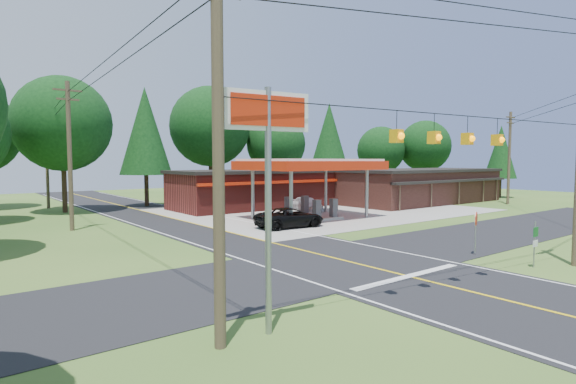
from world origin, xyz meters
TOP-DOWN VIEW (x-y plane):
  - ground at (0.00, 0.00)m, footprint 120.00×120.00m
  - main_highway at (0.00, 0.00)m, footprint 8.00×120.00m
  - cross_road at (0.00, 0.00)m, footprint 70.00×7.00m
  - lane_center_yellow at (0.00, 0.00)m, footprint 0.15×110.00m
  - gas_canopy at (9.00, 13.00)m, footprint 10.60×7.40m
  - convenience_store at (10.00, 22.98)m, footprint 16.40×7.55m
  - strip_building at (28.00, 15.98)m, footprint 20.40×8.75m
  - utility_pole_near_left at (-9.50, -5.00)m, footprint 1.80×0.30m
  - utility_pole_far_left at (-8.00, 18.00)m, footprint 1.80×0.30m
  - utility_pole_far_right at (34.00, 9.00)m, footprint 1.80×0.30m
  - utility_pole_north at (-6.50, 35.00)m, footprint 0.30×0.30m
  - overhead_beacons at (-1.00, -6.00)m, footprint 17.04×2.04m
  - treeline_backdrop at (0.82, 24.01)m, footprint 70.27×51.59m
  - suv_car at (4.50, 10.00)m, footprint 5.43×5.43m
  - sedan_car at (12.00, 17.00)m, footprint 4.80×4.80m
  - big_stop_sign at (-8.00, -5.01)m, footprint 2.46×0.44m
  - octagonal_stop_sign at (6.11, -3.01)m, footprint 0.73×0.35m
  - route_sign_post at (5.71, -6.02)m, footprint 0.42×0.09m

SIDE VIEW (x-z plane):
  - ground at x=0.00m, z-range 0.00..0.00m
  - main_highway at x=0.00m, z-range 0.00..0.02m
  - cross_road at x=0.00m, z-range 0.00..0.03m
  - lane_center_yellow at x=0.00m, z-range 0.02..0.03m
  - sedan_car at x=12.00m, z-range 0.00..1.39m
  - suv_car at x=4.50m, z-range 0.00..1.40m
  - route_sign_post at x=5.71m, z-range 0.19..2.26m
  - octagonal_stop_sign at x=6.11m, z-range 0.54..2.76m
  - strip_building at x=28.00m, z-range 0.01..3.81m
  - convenience_store at x=10.00m, z-range 0.02..3.82m
  - gas_canopy at x=9.00m, z-range 1.83..6.70m
  - utility_pole_north at x=-6.50m, z-range 0.00..9.50m
  - big_stop_sign at x=-8.00m, z-range 1.60..8.28m
  - utility_pole_near_left at x=-9.50m, z-range 0.20..10.20m
  - utility_pole_far_left at x=-8.00m, z-range 0.20..10.20m
  - utility_pole_far_right at x=34.00m, z-range 0.20..10.20m
  - overhead_beacons at x=-1.00m, z-range 5.70..6.73m
  - treeline_backdrop at x=0.82m, z-range 0.84..14.14m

